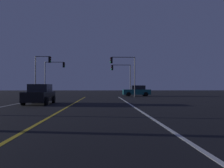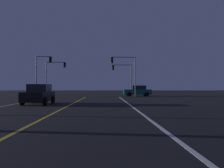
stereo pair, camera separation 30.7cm
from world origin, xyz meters
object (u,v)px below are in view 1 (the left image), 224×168
at_px(car_crossing_side, 137,91).
at_px(traffic_light_near_left, 43,67).
at_px(traffic_light_near_right, 123,67).
at_px(traffic_light_far_right, 121,72).
at_px(traffic_light_far_left, 54,70).
at_px(car_oncoming, 40,94).

distance_m(car_crossing_side, traffic_light_near_left, 14.85).
relative_size(car_crossing_side, traffic_light_near_right, 0.73).
height_order(car_crossing_side, traffic_light_near_right, traffic_light_near_right).
bearing_deg(traffic_light_near_left, car_crossing_side, 9.87).
distance_m(car_crossing_side, traffic_light_far_right, 4.93).
distance_m(car_crossing_side, traffic_light_far_left, 14.39).
xyz_separation_m(car_oncoming, traffic_light_far_left, (-2.87, 19.57, 3.44)).
relative_size(traffic_light_near_right, traffic_light_far_right, 1.12).
xyz_separation_m(traffic_light_near_left, traffic_light_far_left, (0.58, 5.50, -0.09)).
relative_size(traffic_light_near_right, traffic_light_far_left, 1.03).
xyz_separation_m(car_oncoming, traffic_light_far_right, (8.46, 19.57, 3.13)).
height_order(car_crossing_side, traffic_light_near_left, traffic_light_near_left).
height_order(traffic_light_near_left, traffic_light_far_right, traffic_light_near_left).
bearing_deg(traffic_light_far_right, car_oncoming, 66.63).
bearing_deg(car_crossing_side, traffic_light_far_left, -12.51).
bearing_deg(car_oncoming, traffic_light_far_left, -171.66).
bearing_deg(car_crossing_side, car_oncoming, 56.93).
xyz_separation_m(car_crossing_side, traffic_light_near_right, (-2.40, -2.47, 3.58)).
bearing_deg(traffic_light_far_left, traffic_light_near_left, -95.97).
bearing_deg(traffic_light_far_left, traffic_light_near_right, -26.09).
xyz_separation_m(traffic_light_near_left, traffic_light_far_right, (11.90, 5.50, -0.39)).
height_order(car_oncoming, traffic_light_near_left, traffic_light_near_left).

